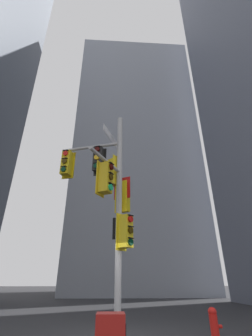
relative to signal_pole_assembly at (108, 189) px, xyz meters
name	(u,v)px	position (x,y,z in m)	size (l,w,h in m)	color
building_mid_block	(132,164)	(3.04, 23.50, 12.82)	(15.39, 15.39, 34.39)	#9399A3
signal_pole_assembly	(108,189)	(0.00, 0.00, 0.00)	(2.78, 2.62, 7.41)	#B2B2B5
fire_hydrant	(214,323)	(3.02, -0.29, -3.95)	(0.33, 0.23, 0.81)	red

